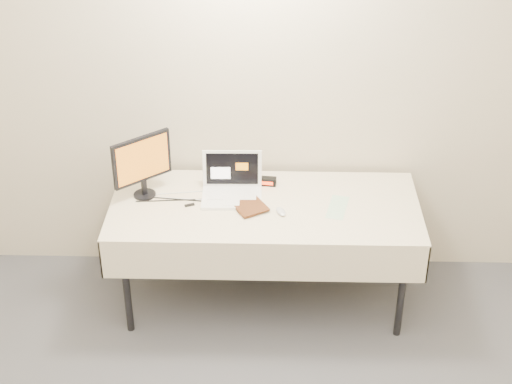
{
  "coord_description": "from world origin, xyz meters",
  "views": [
    {
      "loc": [
        0.05,
        -1.92,
        3.26
      ],
      "look_at": [
        -0.05,
        1.99,
        0.86
      ],
      "focal_mm": 55.0,
      "sensor_mm": 36.0,
      "label": 1
    }
  ],
  "objects_px": {
    "monitor": "(142,162)",
    "book": "(235,194)",
    "table": "(265,213)",
    "laptop": "(232,186)"
  },
  "relations": [
    {
      "from": "table",
      "to": "monitor",
      "type": "bearing_deg",
      "value": 173.05
    },
    {
      "from": "monitor",
      "to": "book",
      "type": "height_order",
      "value": "monitor"
    },
    {
      "from": "laptop",
      "to": "table",
      "type": "bearing_deg",
      "value": -30.37
    },
    {
      "from": "laptop",
      "to": "book",
      "type": "distance_m",
      "value": 0.19
    },
    {
      "from": "laptop",
      "to": "book",
      "type": "height_order",
      "value": "laptop"
    },
    {
      "from": "table",
      "to": "laptop",
      "type": "xyz_separation_m",
      "value": [
        -0.2,
        0.11,
        0.12
      ]
    },
    {
      "from": "book",
      "to": "laptop",
      "type": "bearing_deg",
      "value": 68.98
    },
    {
      "from": "table",
      "to": "laptop",
      "type": "distance_m",
      "value": 0.26
    },
    {
      "from": "table",
      "to": "laptop",
      "type": "bearing_deg",
      "value": 150.68
    },
    {
      "from": "laptop",
      "to": "monitor",
      "type": "height_order",
      "value": "monitor"
    }
  ]
}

